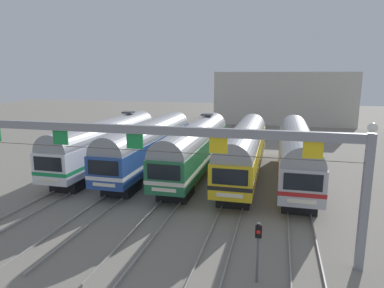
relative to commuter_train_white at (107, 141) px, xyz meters
The scene contains 10 objects.
ground_plane 9.20m from the commuter_train_white, ahead, with size 160.00×160.00×0.00m, color gray.
track_bed 19.32m from the commuter_train_white, 62.65° to the left, with size 19.09×70.00×0.15m.
commuter_train_white is the anchor object (origin of this frame).
commuter_train_blue 4.40m from the commuter_train_white, ahead, with size 2.88×18.06×4.77m.
commuter_train_green 8.79m from the commuter_train_white, ahead, with size 2.88×18.06×5.05m.
commuter_train_yellow 13.19m from the commuter_train_white, ahead, with size 2.88×18.06×4.77m.
commuter_train_stainless 17.59m from the commuter_train_white, ahead, with size 2.88×18.06×4.77m.
catenary_gantry 16.32m from the commuter_train_white, 56.92° to the right, with size 22.83×0.44×6.97m.
yard_signal_mast 22.05m from the commuter_train_white, 45.70° to the right, with size 0.28×0.35×2.79m.
maintenance_building 41.60m from the commuter_train_white, 66.39° to the left, with size 24.74×10.00×9.45m, color beige.
Camera 1 is at (7.20, -29.91, 9.04)m, focal length 32.44 mm.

